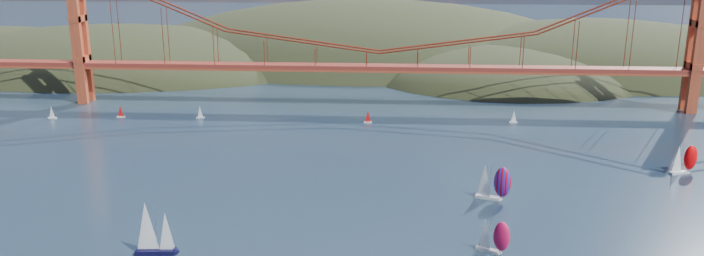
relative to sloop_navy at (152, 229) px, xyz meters
The scene contains 11 objects.
headlands 249.94m from the sloop_navy, 68.86° to the left, with size 725.00×225.00×96.00m.
bridge 143.44m from the sloop_navy, 72.15° to the left, with size 552.00×12.00×55.00m.
sloop_navy is the anchor object (origin of this frame).
racer_0 73.08m from the sloop_navy, ahead, with size 7.58×5.68×8.55m.
racer_3 147.29m from the sloop_navy, 24.16° to the left, with size 8.40×5.20×9.39m.
racer_rwb 85.19m from the sloop_navy, 25.35° to the left, with size 9.29×6.07×10.39m.
distant_boat_1 132.20m from the sloop_navy, 125.38° to the left, with size 3.00×2.00×4.70m.
distant_boat_2 122.45m from the sloop_navy, 114.91° to the left, with size 3.00×2.00×4.70m.
distant_boat_3 113.82m from the sloop_navy, 100.82° to the left, with size 3.00×2.00×4.70m.
distant_boat_8 147.08m from the sloop_navy, 49.92° to the left, with size 3.00×2.00×4.70m.
distant_boat_9 116.94m from the sloop_navy, 69.17° to the left, with size 3.00×2.00×4.70m.
Camera 1 is at (6.36, -86.20, 66.60)m, focal length 35.00 mm.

